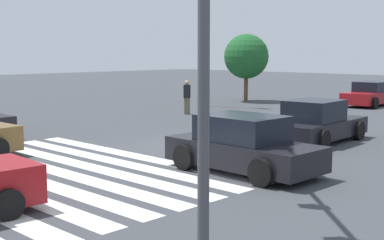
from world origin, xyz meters
name	(u,v)px	position (x,y,z in m)	size (l,w,h in m)	color
ground_plane	(192,147)	(0.00, 0.00, 0.00)	(118.61, 118.61, 0.00)	#3D3F44
crosswalk_markings	(24,177)	(0.00, -6.20, 0.00)	(9.99, 8.20, 0.01)	silver
car_1	(317,123)	(2.57, 3.73, 0.68)	(2.23, 4.58, 1.52)	black
car_3	(243,146)	(3.66, -1.83, 0.71)	(4.29, 2.13, 1.53)	black
car_4	(370,94)	(-2.01, 17.39, 0.68)	(2.12, 4.32, 1.44)	maroon
pedestrian	(187,95)	(-6.81, 6.67, 0.99)	(0.41, 0.41, 1.76)	brown
street_light_pole_a	(208,27)	(-8.73, 10.35, 4.66)	(0.80, 0.36, 7.73)	slate
tree_corner_c	(246,57)	(-9.20, 14.58, 2.90)	(2.89, 2.89, 4.36)	brown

